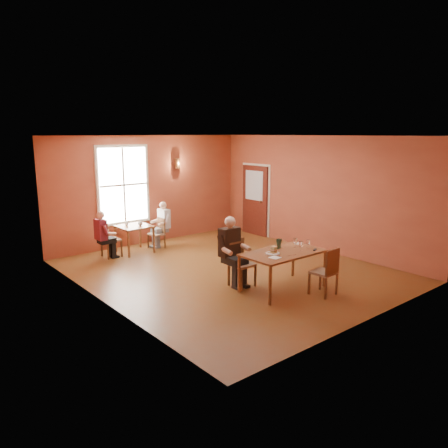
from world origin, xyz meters
TOP-DOWN VIEW (x-y plane):
  - ground at (0.00, 0.00)m, footprint 6.00×7.00m
  - wall_back at (0.00, 3.50)m, footprint 6.00×0.04m
  - wall_front at (0.00, -3.50)m, footprint 6.00×0.04m
  - wall_left at (-3.00, 0.00)m, footprint 0.04×7.00m
  - wall_right at (3.00, 0.00)m, footprint 0.04×7.00m
  - ceiling at (0.00, 0.00)m, footprint 6.00×7.00m
  - window at (-0.80, 3.45)m, footprint 1.36×0.10m
  - door at (2.94, 2.30)m, footprint 0.12×1.04m
  - wall_sconce at (0.90, 3.40)m, footprint 0.16×0.16m
  - main_table at (0.05, -1.57)m, footprint 1.64×0.92m
  - chair_diner_main at (-0.45, -0.92)m, footprint 0.42×0.42m
  - diner_main at (-0.45, -0.95)m, footprint 0.55×0.55m
  - chair_empty at (0.43, -2.27)m, footprint 0.44×0.44m
  - plate_food at (-0.22, -1.55)m, footprint 0.27×0.27m
  - sandwich at (-0.17, -1.53)m, footprint 0.11×0.10m
  - goblet_a at (0.48, -1.49)m, footprint 0.11×0.11m
  - goblet_b at (0.63, -1.71)m, footprint 0.10×0.10m
  - goblet_c at (0.38, -1.74)m, footprint 0.09×0.09m
  - menu_stand at (0.16, -1.35)m, footprint 0.13×0.09m
  - knife at (-0.01, -1.85)m, footprint 0.21×0.06m
  - napkin at (-0.38, -1.76)m, footprint 0.20×0.20m
  - side_plate at (0.78, -1.34)m, footprint 0.25×0.25m
  - sunglasses at (0.63, -1.88)m, footprint 0.15×0.10m
  - second_table at (-0.89, 2.78)m, footprint 0.80×0.80m
  - chair_diner_white at (-0.24, 2.78)m, footprint 0.36×0.36m
  - diner_white at (-0.21, 2.78)m, footprint 0.48×0.48m
  - chair_diner_maroon at (-1.54, 2.78)m, footprint 0.40×0.40m
  - diner_maroon at (-1.57, 2.78)m, footprint 0.47×0.47m
  - cup_a at (-0.76, 2.69)m, footprint 0.14×0.14m
  - cup_b at (-1.03, 2.90)m, footprint 0.10×0.10m

SIDE VIEW (x-z plane):
  - ground at x=0.00m, z-range -0.01..0.01m
  - second_table at x=-0.89m, z-range 0.00..0.71m
  - main_table at x=0.05m, z-range 0.00..0.77m
  - chair_diner_white at x=-0.24m, z-range 0.00..0.82m
  - chair_diner_maroon at x=-1.54m, z-range 0.00..0.91m
  - chair_empty at x=0.43m, z-range 0.00..0.93m
  - chair_diner_main at x=-0.45m, z-range 0.00..0.95m
  - diner_maroon at x=-1.57m, z-range 0.00..1.17m
  - diner_white at x=-0.21m, z-range 0.00..1.19m
  - diner_main at x=-0.45m, z-range 0.00..1.37m
  - cup_b at x=-1.03m, z-range 0.71..0.79m
  - cup_a at x=-0.76m, z-range 0.71..0.80m
  - knife at x=-0.01m, z-range 0.77..0.77m
  - napkin at x=-0.38m, z-range 0.77..0.78m
  - side_plate at x=0.78m, z-range 0.77..0.78m
  - sunglasses at x=0.63m, z-range 0.77..0.79m
  - plate_food at x=-0.22m, z-range 0.77..0.80m
  - sandwich at x=-0.17m, z-range 0.77..0.89m
  - goblet_b at x=0.63m, z-range 0.77..0.96m
  - menu_stand at x=0.16m, z-range 0.77..0.97m
  - goblet_c at x=0.38m, z-range 0.77..0.98m
  - goblet_a at x=0.48m, z-range 0.77..0.98m
  - door at x=2.94m, z-range 0.00..2.10m
  - wall_back at x=0.00m, z-range 0.00..3.00m
  - wall_front at x=0.00m, z-range 0.00..3.00m
  - wall_left at x=-3.00m, z-range 0.00..3.00m
  - wall_right at x=3.00m, z-range 0.00..3.00m
  - window at x=-0.80m, z-range 0.72..2.68m
  - wall_sconce at x=0.90m, z-range 2.06..2.34m
  - ceiling at x=0.00m, z-range 2.98..3.02m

